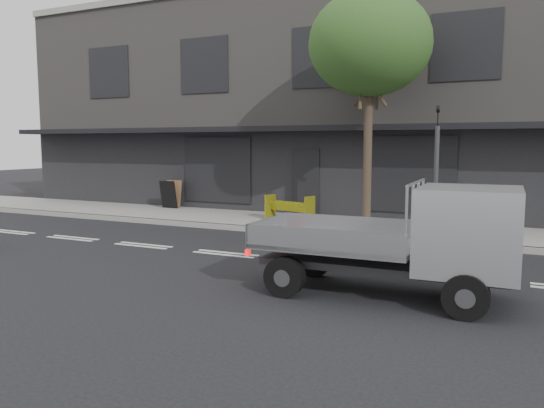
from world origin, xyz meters
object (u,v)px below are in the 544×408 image
Objects in this scene: traffic_light_pole at (436,180)px; construction_barrier at (287,208)px; flatbed_ute at (442,234)px; sandwich_board at (168,195)px; street_tree at (370,44)px.

construction_barrier is (-4.64, 1.22, -1.09)m from traffic_light_pole.
traffic_light_pole reaches higher than construction_barrier.
flatbed_ute is 13.12m from sandwich_board.
flatbed_ute reaches higher than construction_barrier.
flatbed_ute is 2.93× the size of construction_barrier.
traffic_light_pole is at bearing -14.73° from construction_barrier.
street_tree is 5.42m from construction_barrier.
traffic_light_pole is at bearing -23.03° from street_tree.
street_tree is 7.81m from flatbed_ute.
flatbed_ute is (2.86, -5.97, -4.16)m from street_tree.
street_tree reaches higher than traffic_light_pole.
street_tree is at bearing 114.35° from flatbed_ute.
flatbed_ute is 8.41m from construction_barrier.
street_tree is 1.58× the size of flatbed_ute.
sandwich_board is (-7.96, 1.45, -4.61)m from street_tree.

